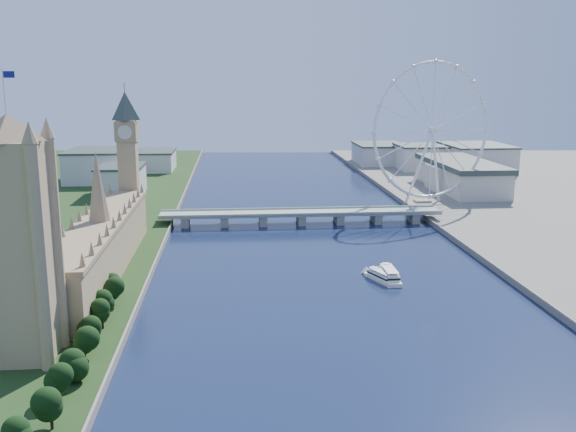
{
  "coord_description": "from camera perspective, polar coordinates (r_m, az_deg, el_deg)",
  "views": [
    {
      "loc": [
        -52.36,
        -190.14,
        111.15
      ],
      "look_at": [
        -18.03,
        210.0,
        25.6
      ],
      "focal_mm": 40.0,
      "sensor_mm": 36.0,
      "label": 1
    }
  ],
  "objects": [
    {
      "name": "county_hall",
      "position": [
        669.79,
        15.02,
        2.06
      ],
      "size": [
        54.0,
        144.0,
        35.0
      ],
      "primitive_type": null,
      "color": "beige",
      "rests_on": "ground"
    },
    {
      "name": "ground",
      "position": [
        226.38,
        9.58,
        -17.56
      ],
      "size": [
        2000.0,
        2000.0,
        0.0
      ],
      "primitive_type": "plane",
      "color": "navy",
      "rests_on": "ground"
    },
    {
      "name": "london_eye",
      "position": [
        573.46,
        12.71,
        7.37
      ],
      "size": [
        113.6,
        39.12,
        124.3
      ],
      "color": "silver",
      "rests_on": "ground"
    },
    {
      "name": "tour_boat_far",
      "position": [
        369.78,
        8.98,
        -5.62
      ],
      "size": [
        8.84,
        32.76,
        7.24
      ],
      "primitive_type": null,
      "rotation": [
        0.0,
        0.0,
        -0.01
      ],
      "color": "#EAE6C9",
      "rests_on": "ground"
    },
    {
      "name": "victoria_tower",
      "position": [
        264.83,
        -22.96,
        -1.3
      ],
      "size": [
        28.16,
        28.16,
        112.0
      ],
      "color": "tan",
      "rests_on": "ground"
    },
    {
      "name": "city_skyline",
      "position": [
        761.63,
        2.05,
        4.91
      ],
      "size": [
        505.0,
        280.0,
        32.0
      ],
      "color": "beige",
      "rests_on": "ground"
    },
    {
      "name": "tour_boat_near",
      "position": [
        367.7,
        8.24,
        -5.7
      ],
      "size": [
        16.95,
        28.55,
        6.15
      ],
      "primitive_type": null,
      "rotation": [
        0.0,
        0.0,
        0.38
      ],
      "color": "white",
      "rests_on": "ground"
    },
    {
      "name": "westminster_bridge",
      "position": [
        503.89,
        1.17,
        0.05
      ],
      "size": [
        220.0,
        22.0,
        9.5
      ],
      "color": "gray",
      "rests_on": "ground"
    },
    {
      "name": "tree_row",
      "position": [
        267.76,
        -17.93,
        -10.93
      ],
      "size": [
        9.14,
        169.14,
        21.92
      ],
      "color": "black",
      "rests_on": "ground"
    },
    {
      "name": "big_ben",
      "position": [
        476.3,
        -14.11,
        6.29
      ],
      "size": [
        20.02,
        20.02,
        110.0
      ],
      "color": "tan",
      "rests_on": "ground"
    },
    {
      "name": "parliament_range",
      "position": [
        379.48,
        -16.26,
        -2.6
      ],
      "size": [
        24.0,
        200.0,
        70.0
      ],
      "color": "tan",
      "rests_on": "ground"
    }
  ]
}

